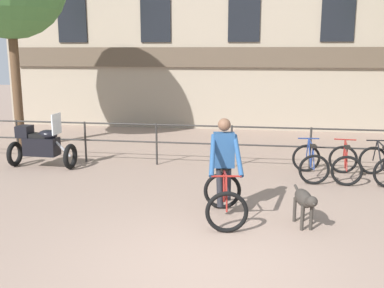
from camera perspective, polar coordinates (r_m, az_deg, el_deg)
The scene contains 8 objects.
ground_plane at distance 6.25m, azimuth 1.56°, elevation -15.03°, with size 60.00×60.00×0.00m, color gray.
canal_railing at distance 10.97m, azimuth 5.05°, elevation 0.61°, with size 15.05×0.05×1.05m.
cyclist_with_bike at distance 7.65m, azimuth 4.11°, elevation -3.86°, with size 0.85×1.26×1.70m.
dog at distance 7.52m, azimuth 14.10°, elevation -6.94°, with size 0.37×0.96×0.63m.
parked_motorcycle at distance 11.56m, azimuth -18.63°, elevation -0.13°, with size 1.62×0.67×1.35m.
parked_bicycle_near_lamp at distance 10.44m, azimuth 14.76°, elevation -2.28°, with size 0.73×1.15×0.86m.
parked_bicycle_mid_left at distance 10.55m, azimuth 18.85°, elevation -2.39°, with size 0.76×1.17×0.86m.
parked_bicycle_mid_right at distance 10.71m, azimuth 22.84°, elevation -2.48°, with size 0.75×1.16×0.86m.
Camera 1 is at (0.70, -5.54, 2.81)m, focal length 42.00 mm.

